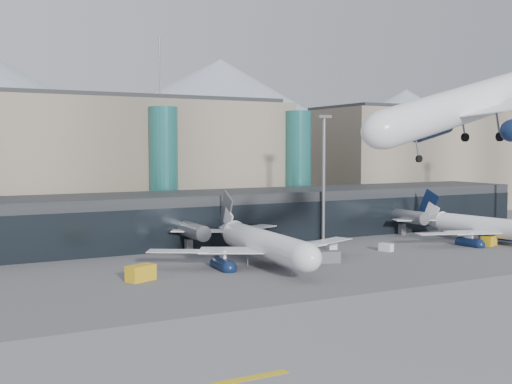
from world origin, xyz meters
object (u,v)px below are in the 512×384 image
Objects in this scene: jet_parked_right at (476,220)px; veh_d at (332,246)px; veh_h at (141,273)px; veh_e at (489,241)px; lightmast_mid at (324,170)px; jet_parked_mid at (256,234)px; veh_g at (386,247)px; hero_jet at (491,90)px; veh_c at (329,257)px.

jet_parked_right reaches higher than veh_d.
veh_h is at bearing 87.39° from jet_parked_right.
veh_e is (-2.02, -5.31, -3.32)m from jet_parked_right.
lightmast_mid is at bearing 1.18° from veh_h.
jet_parked_mid reaches higher than jet_parked_right.
veh_g is at bearing -89.11° from jet_parked_mid.
veh_h is (-45.49, -21.19, -13.28)m from lightmast_mid.
lightmast_mid is at bearing 69.66° from hero_jet.
veh_e is at bearing 61.15° from veh_g.
veh_h is (-21.65, -5.76, -3.61)m from jet_parked_mid.
jet_parked_right is (26.71, -15.58, -10.13)m from lightmast_mid.
veh_d is (18.38, 4.49, -3.96)m from jet_parked_mid.
veh_c is 38.13m from veh_e.
veh_c is (10.42, -6.30, -3.78)m from jet_parked_mid.
hero_jet reaches higher than veh_h.
jet_parked_right is 10.00× the size of veh_c.
veh_c is (7.80, 40.17, -23.94)m from hero_jet.
veh_g is 0.59× the size of veh_h.
veh_h reaches higher than veh_d.
jet_parked_mid is 48.99m from veh_e.
jet_parked_right reaches higher than veh_e.
veh_c is at bearing 77.60° from hero_jet.
lightmast_mid is 7.53× the size of veh_e.
hero_jet reaches higher than lightmast_mid.
jet_parked_mid is at bearing -147.10° from lightmast_mid.
lightmast_mid is 0.78× the size of hero_jet.
veh_c is 32.07m from veh_h.
veh_c reaches higher than veh_e.
hero_jet is at bearing -177.82° from veh_d.
veh_c is at bearing 91.66° from jet_parked_right.
veh_d is at bearing -144.68° from veh_g.
hero_jet is at bearing -158.76° from veh_e.
veh_e is at bearing -88.91° from veh_d.
veh_c is at bearing -24.75° from veh_h.
veh_g is (16.01, 4.88, -0.26)m from veh_c.
jet_parked_right is at bearing -19.35° from veh_h.
veh_c is at bearing -91.48° from veh_g.
veh_d is (15.76, 50.96, -24.12)m from hero_jet.
hero_jet is at bearing -87.17° from veh_c.
hero_jet is at bearing -46.31° from veh_g.
veh_e is at bearing -23.55° from veh_h.
veh_h is at bearing 108.87° from jet_parked_mid.
hero_jet is 50.73m from jet_parked_mid.
veh_e is at bearing 15.07° from veh_c.
jet_parked_right is 24.42m from veh_g.
veh_d is at bearing 67.41° from veh_c.
jet_parked_right is 14.28× the size of veh_g.
jet_parked_mid is 11.14× the size of veh_c.
veh_g is (26.43, -1.42, -4.03)m from jet_parked_mid.
veh_c is 13.41m from veh_d.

